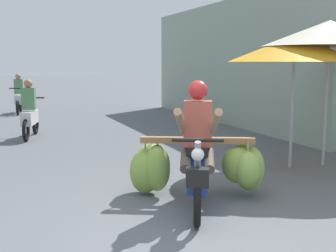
% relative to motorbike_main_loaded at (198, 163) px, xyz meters
% --- Properties ---
extents(ground_plane, '(120.00, 120.00, 0.00)m').
position_rel_motorbike_main_loaded_xyz_m(ground_plane, '(-0.73, -1.23, -0.49)').
color(ground_plane, '#56595E').
extents(motorbike_main_loaded, '(1.79, 2.05, 1.58)m').
position_rel_motorbike_main_loaded_xyz_m(motorbike_main_loaded, '(0.00, 0.00, 0.00)').
color(motorbike_main_loaded, black).
rests_on(motorbike_main_loaded, ground).
extents(motorbike_distant_ahead_left, '(0.64, 1.58, 1.40)m').
position_rel_motorbike_main_loaded_xyz_m(motorbike_distant_ahead_left, '(-1.72, 5.78, 0.08)').
color(motorbike_distant_ahead_left, black).
rests_on(motorbike_distant_ahead_left, ground).
extents(motorbike_distant_ahead_right, '(0.51, 1.62, 1.40)m').
position_rel_motorbike_main_loaded_xyz_m(motorbike_distant_ahead_right, '(-1.70, 11.39, 0.08)').
color(motorbike_distant_ahead_right, black).
rests_on(motorbike_distant_ahead_right, ground).
extents(shopfront_building, '(3.29, 10.33, 3.55)m').
position_rel_motorbike_main_loaded_xyz_m(shopfront_building, '(5.41, 6.73, 1.29)').
color(shopfront_building, gray).
rests_on(shopfront_building, ground).
extents(market_umbrella_near_shop, '(2.33, 2.33, 2.50)m').
position_rel_motorbike_main_loaded_xyz_m(market_umbrella_near_shop, '(2.91, 1.01, 1.79)').
color(market_umbrella_near_shop, '#99999E').
rests_on(market_umbrella_near_shop, ground).
extents(market_umbrella_further_along, '(2.22, 2.22, 2.24)m').
position_rel_motorbike_main_loaded_xyz_m(market_umbrella_further_along, '(2.24, 1.06, 1.53)').
color(market_umbrella_further_along, '#99999E').
rests_on(market_umbrella_further_along, ground).
extents(produce_crate, '(0.56, 0.40, 0.36)m').
position_rel_motorbike_main_loaded_xyz_m(produce_crate, '(2.58, 6.25, -0.31)').
color(produce_crate, teal).
rests_on(produce_crate, ground).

